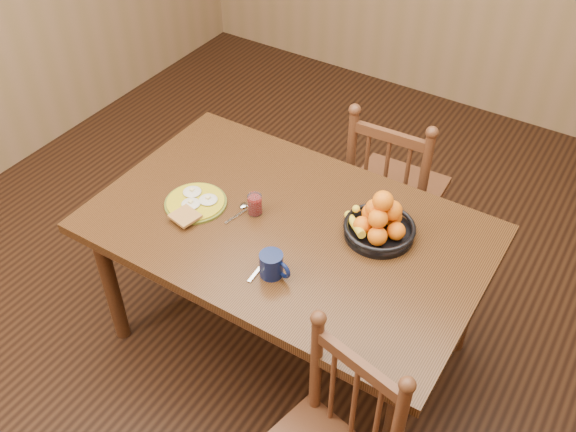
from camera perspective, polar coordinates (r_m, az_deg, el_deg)
The scene contains 9 objects.
room at distance 2.25m, azimuth 0.00°, elevation 10.52°, with size 4.52×5.02×2.72m.
dining_table at distance 2.67m, azimuth 0.00°, elevation -2.16°, with size 1.60×1.00×0.75m.
chair_far at distance 3.26m, azimuth 9.33°, elevation 2.23°, with size 0.46×0.44×0.97m.
breakfast_plate at distance 2.73m, azimuth -8.25°, elevation 1.17°, with size 0.26×0.30×0.04m.
fork at distance 2.45m, azimuth -2.17°, elevation -4.40°, with size 0.04×0.18×0.00m.
spoon at distance 2.69m, azimuth -4.21°, elevation 0.64°, with size 0.05×0.16×0.01m.
coffee_mug at distance 2.38m, azimuth -1.40°, elevation -4.36°, with size 0.13×0.09×0.10m.
juice_glass at distance 2.65m, azimuth -2.97°, elevation 0.99°, with size 0.06×0.06×0.09m.
fruit_bowl at distance 2.55m, azimuth 8.14°, elevation -0.61°, with size 0.29×0.29×0.22m.
Camera 1 is at (1.03, -1.63, 2.51)m, focal length 40.00 mm.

